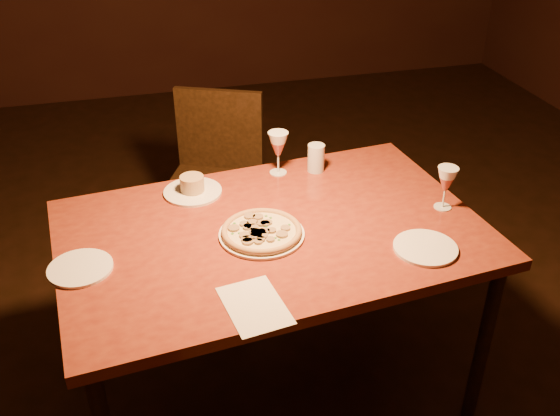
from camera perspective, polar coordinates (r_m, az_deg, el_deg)
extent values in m
plane|color=black|center=(2.69, -0.48, -15.96)|extent=(7.00, 7.00, 0.00)
cube|color=#933A1F|center=(2.19, -0.73, -2.35)|extent=(1.55, 1.08, 0.04)
cylinder|color=black|center=(2.67, -17.51, -7.46)|extent=(0.05, 0.05, 0.74)
cylinder|color=black|center=(2.44, 18.07, -11.87)|extent=(0.05, 0.05, 0.74)
cylinder|color=black|center=(2.96, 8.89, -2.00)|extent=(0.05, 0.05, 0.74)
cube|color=black|center=(3.07, -6.28, 1.74)|extent=(0.58, 0.58, 0.04)
cube|color=black|center=(3.14, -5.56, 7.17)|extent=(0.41, 0.21, 0.42)
cylinder|color=black|center=(3.11, -10.01, -3.50)|extent=(0.04, 0.04, 0.45)
cylinder|color=black|center=(3.39, -8.16, -0.14)|extent=(0.04, 0.04, 0.45)
cylinder|color=black|center=(3.02, -3.65, -4.19)|extent=(0.04, 0.04, 0.45)
cylinder|color=black|center=(3.31, -2.30, -0.68)|extent=(0.04, 0.04, 0.45)
cylinder|color=white|center=(2.14, -1.69, -2.43)|extent=(0.30, 0.30, 0.01)
cylinder|color=beige|center=(2.13, -1.69, -2.19)|extent=(0.27, 0.27, 0.01)
torus|color=tan|center=(2.13, -1.69, -2.07)|extent=(0.28, 0.28, 0.02)
cylinder|color=white|center=(2.41, -7.98, 1.49)|extent=(0.22, 0.22, 0.01)
cylinder|color=tan|center=(2.40, -8.04, 2.22)|extent=(0.09, 0.09, 0.06)
cylinder|color=silver|center=(2.53, 3.31, 4.59)|extent=(0.07, 0.07, 0.11)
cylinder|color=white|center=(2.08, -17.80, -5.25)|extent=(0.21, 0.21, 0.01)
cylinder|color=white|center=(2.13, 13.15, -3.57)|extent=(0.21, 0.21, 0.01)
cube|color=silver|center=(1.85, -2.33, -8.90)|extent=(0.20, 0.26, 0.00)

